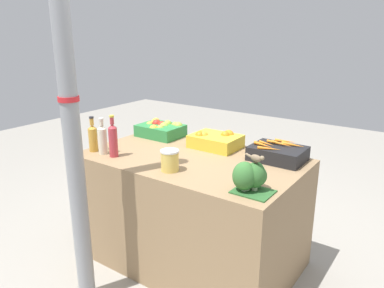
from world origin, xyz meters
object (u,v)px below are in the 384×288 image
object	(u,v)px
carrot_crate	(278,153)
orange_crate	(215,140)
broccoli_pile	(250,176)
pickle_jar	(170,160)
juice_bottle_ruby	(113,139)
juice_bottle_amber	(93,137)
sparrow_bird	(257,158)
apple_crate	(161,129)
juice_bottle_cloudy	(102,139)
support_pole	(70,109)

from	to	relation	value
carrot_crate	orange_crate	bearing A→B (deg)	179.89
carrot_crate	broccoli_pile	distance (m)	0.60
broccoli_pile	pickle_jar	bearing A→B (deg)	-178.98
broccoli_pile	juice_bottle_ruby	world-z (taller)	juice_bottle_ruby
juice_bottle_amber	sparrow_bird	size ratio (longest dim) A/B	2.00
sparrow_bird	juice_bottle_ruby	bearing A→B (deg)	-165.13
carrot_crate	juice_bottle_ruby	size ratio (longest dim) A/B	1.20
apple_crate	orange_crate	size ratio (longest dim) A/B	1.00
juice_bottle_amber	juice_bottle_cloudy	bearing A→B (deg)	-0.00
broccoli_pile	support_pole	bearing A→B (deg)	-152.90
carrot_crate	sparrow_bird	world-z (taller)	sparrow_bird
juice_bottle_cloudy	sparrow_bird	distance (m)	1.23
carrot_crate	juice_bottle_ruby	bearing A→B (deg)	-148.62
orange_crate	broccoli_pile	world-z (taller)	broccoli_pile
juice_bottle_cloudy	pickle_jar	world-z (taller)	juice_bottle_cloudy
broccoli_pile	juice_bottle_amber	world-z (taller)	juice_bottle_amber
juice_bottle_amber	carrot_crate	bearing A→B (deg)	26.60
pickle_jar	sparrow_bird	world-z (taller)	sparrow_bird
pickle_jar	juice_bottle_amber	bearing A→B (deg)	-178.97
support_pole	orange_crate	distance (m)	1.18
carrot_crate	juice_bottle_amber	size ratio (longest dim) A/B	1.37
apple_crate	pickle_jar	size ratio (longest dim) A/B	2.62
apple_crate	sparrow_bird	distance (m)	1.34
apple_crate	juice_bottle_ruby	xyz separation A→B (m)	(0.07, -0.62, 0.07)
carrot_crate	juice_bottle_cloudy	size ratio (longest dim) A/B	1.36
juice_bottle_amber	pickle_jar	world-z (taller)	juice_bottle_amber
apple_crate	juice_bottle_cloudy	distance (m)	0.63
apple_crate	carrot_crate	size ratio (longest dim) A/B	1.00
orange_crate	juice_bottle_cloudy	xyz separation A→B (m)	(-0.60, -0.61, 0.06)
pickle_jar	broccoli_pile	bearing A→B (deg)	1.02
juice_bottle_amber	sparrow_bird	world-z (taller)	juice_bottle_amber
pickle_jar	carrot_crate	bearing A→B (deg)	50.45
broccoli_pile	juice_bottle_cloudy	xyz separation A→B (m)	(-1.20, -0.02, 0.02)
support_pole	juice_bottle_amber	xyz separation A→B (m)	(-0.37, 0.45, -0.34)
support_pole	apple_crate	world-z (taller)	support_pole
support_pole	juice_bottle_ruby	bearing A→B (deg)	108.34
orange_crate	carrot_crate	world-z (taller)	carrot_crate
support_pole	sparrow_bird	distance (m)	1.10
carrot_crate	sparrow_bird	distance (m)	0.62
sparrow_bird	juice_bottle_amber	bearing A→B (deg)	-165.30
orange_crate	sparrow_bird	bearing A→B (deg)	-43.05
juice_bottle_amber	sparrow_bird	bearing A→B (deg)	0.90
support_pole	carrot_crate	distance (m)	1.42
support_pole	juice_bottle_amber	size ratio (longest dim) A/B	9.57
apple_crate	juice_bottle_ruby	distance (m)	0.63
orange_crate	pickle_jar	world-z (taller)	pickle_jar
apple_crate	sparrow_bird	world-z (taller)	sparrow_bird
apple_crate	broccoli_pile	world-z (taller)	broccoli_pile
orange_crate	juice_bottle_ruby	size ratio (longest dim) A/B	1.20
support_pole	sparrow_bird	xyz separation A→B (m)	(0.97, 0.48, -0.24)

